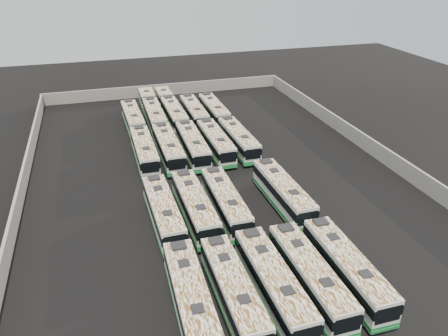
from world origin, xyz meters
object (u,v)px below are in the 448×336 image
(bus_front_far_right, at_px, (346,268))
(bus_midfront_left, at_px, (195,206))
(bus_front_center, at_px, (273,283))
(bus_back_center, at_px, (171,108))
(bus_midfront_far_left, at_px, (163,212))
(bus_midback_right, at_px, (216,142))
(bus_front_far_left, at_px, (191,299))
(bus_midback_far_left, at_px, (144,151))
(bus_midfront_center, at_px, (225,202))
(bus_back_right, at_px, (194,112))
(bus_back_far_right, at_px, (214,111))
(bus_front_left, at_px, (233,291))
(bus_midfront_far_right, at_px, (283,192))
(bus_back_far_left, at_px, (133,119))
(bus_front_right, at_px, (309,275))
(bus_midback_far_right, at_px, (238,139))
(bus_back_left, at_px, (152,110))
(bus_midback_left, at_px, (168,148))
(bus_midback_center, at_px, (193,145))

(bus_front_far_right, bearing_deg, bus_midfront_left, 127.52)
(bus_front_center, height_order, bus_back_center, bus_front_center)
(bus_midfront_far_left, height_order, bus_midback_right, bus_midback_right)
(bus_front_far_left, xyz_separation_m, bus_midback_far_left, (0.14, 28.23, -0.01))
(bus_front_center, height_order, bus_midfront_center, bus_front_center)
(bus_back_right, xyz_separation_m, bus_back_far_right, (3.32, -0.08, -0.00))
(bus_midfront_center, bearing_deg, bus_front_left, -103.74)
(bus_front_left, xyz_separation_m, bus_midfront_far_right, (9.77, 12.90, 0.06))
(bus_back_center, xyz_separation_m, bus_back_right, (3.30, -2.99, -0.01))
(bus_midfront_far_right, xyz_separation_m, bus_back_center, (-6.60, 31.13, -0.04))
(bus_back_far_left, bearing_deg, bus_front_center, -82.24)
(bus_front_center, distance_m, bus_midback_far_left, 29.10)
(bus_back_far_right, bearing_deg, bus_midfront_far_right, -90.02)
(bus_front_left, bearing_deg, bus_midback_right, 76.84)
(bus_back_far_right, bearing_deg, bus_back_right, 178.69)
(bus_front_center, relative_size, bus_front_right, 1.02)
(bus_midback_far_right, distance_m, bus_back_left, 18.54)
(bus_midfront_left, height_order, bus_midfront_center, bus_midfront_left)
(bus_back_left, bearing_deg, bus_front_far_left, -93.85)
(bus_midback_far_right, bearing_deg, bus_front_right, -97.57)
(bus_back_left, bearing_deg, bus_midfront_far_left, -95.59)
(bus_midback_far_right, bearing_deg, bus_back_far_left, 135.04)
(bus_midfront_far_left, distance_m, bus_midback_right, 18.35)
(bus_front_right, relative_size, bus_back_center, 0.65)
(bus_back_right, bearing_deg, bus_midfront_far_right, -83.03)
(bus_midfront_center, bearing_deg, bus_back_left, 96.19)
(bus_front_far_left, height_order, bus_front_center, bus_front_center)
(bus_front_right, bearing_deg, bus_midback_left, 102.54)
(bus_front_left, height_order, bus_midfront_left, bus_midfront_left)
(bus_midback_left, xyz_separation_m, bus_midback_far_right, (9.83, 0.07, -0.03))
(bus_back_center, bearing_deg, bus_midback_center, -90.11)
(bus_front_far_right, bearing_deg, bus_midback_far_left, 114.94)
(bus_front_far_right, height_order, bus_midfront_left, bus_midfront_left)
(bus_back_far_left, xyz_separation_m, bus_back_center, (6.50, 3.06, 0.02))
(bus_front_right, relative_size, bus_midfront_far_left, 1.00)
(bus_midfront_left, bearing_deg, bus_front_center, -76.45)
(bus_midback_center, height_order, bus_back_center, bus_midback_center)
(bus_front_far_right, xyz_separation_m, bus_midfront_left, (-9.85, 12.98, 0.02))
(bus_front_far_left, relative_size, bus_front_far_right, 1.01)
(bus_midfront_left, bearing_deg, bus_back_center, 83.33)
(bus_front_left, xyz_separation_m, bus_midback_far_right, (9.78, 28.28, 0.04))
(bus_front_left, height_order, bus_midback_right, bus_midback_right)
(bus_front_right, distance_m, bus_back_center, 44.28)
(bus_midfront_center, bearing_deg, bus_midfront_far_left, -178.98)
(bus_midfront_far_right, height_order, bus_midback_far_right, bus_midfront_far_right)
(bus_midfront_far_left, height_order, bus_midfront_far_right, bus_midfront_far_right)
(bus_front_left, xyz_separation_m, bus_back_left, (0.09, 44.09, 0.02))
(bus_midfront_far_right, relative_size, bus_midback_center, 0.99)
(bus_front_right, relative_size, bus_midfront_far_right, 0.99)
(bus_back_far_left, bearing_deg, bus_midback_far_right, -45.42)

